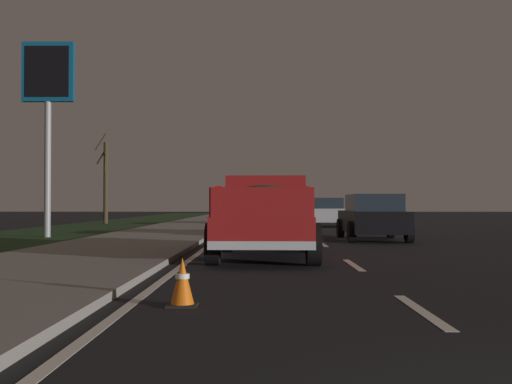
{
  "coord_description": "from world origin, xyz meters",
  "views": [
    {
      "loc": [
        -2.73,
        1.8,
        1.22
      ],
      "look_at": [
        12.56,
        1.97,
        1.5
      ],
      "focal_mm": 44.99,
      "sensor_mm": 36.0,
      "label": 1
    }
  ],
  "objects_px": {
    "sedan_black": "(373,217)",
    "gas_price_sign": "(48,90)",
    "bare_tree_far": "(105,180)",
    "pickup_truck": "(265,214)",
    "sedan_silver": "(326,212)",
    "traffic_cone_near": "(182,282)"
  },
  "relations": [
    {
      "from": "gas_price_sign",
      "to": "bare_tree_far",
      "type": "xyz_separation_m",
      "value": [
        16.37,
        1.92,
        -2.68
      ]
    },
    {
      "from": "pickup_truck",
      "to": "sedan_silver",
      "type": "relative_size",
      "value": 1.24
    },
    {
      "from": "pickup_truck",
      "to": "sedan_black",
      "type": "height_order",
      "value": "pickup_truck"
    },
    {
      "from": "sedan_silver",
      "to": "bare_tree_far",
      "type": "bearing_deg",
      "value": 68.47
    },
    {
      "from": "sedan_silver",
      "to": "traffic_cone_near",
      "type": "relative_size",
      "value": 7.62
    },
    {
      "from": "sedan_black",
      "to": "bare_tree_far",
      "type": "height_order",
      "value": "bare_tree_far"
    },
    {
      "from": "sedan_black",
      "to": "gas_price_sign",
      "type": "height_order",
      "value": "gas_price_sign"
    },
    {
      "from": "gas_price_sign",
      "to": "sedan_silver",
      "type": "bearing_deg",
      "value": -45.38
    },
    {
      "from": "sedan_silver",
      "to": "traffic_cone_near",
      "type": "bearing_deg",
      "value": 170.82
    },
    {
      "from": "gas_price_sign",
      "to": "bare_tree_far",
      "type": "height_order",
      "value": "gas_price_sign"
    },
    {
      "from": "bare_tree_far",
      "to": "sedan_black",
      "type": "bearing_deg",
      "value": -143.38
    },
    {
      "from": "sedan_black",
      "to": "gas_price_sign",
      "type": "xyz_separation_m",
      "value": [
        1.81,
        11.59,
        4.62
      ]
    },
    {
      "from": "sedan_silver",
      "to": "bare_tree_far",
      "type": "height_order",
      "value": "bare_tree_far"
    },
    {
      "from": "pickup_truck",
      "to": "gas_price_sign",
      "type": "height_order",
      "value": "gas_price_sign"
    },
    {
      "from": "pickup_truck",
      "to": "gas_price_sign",
      "type": "distance_m",
      "value": 12.68
    },
    {
      "from": "gas_price_sign",
      "to": "bare_tree_far",
      "type": "distance_m",
      "value": 16.69
    },
    {
      "from": "sedan_silver",
      "to": "traffic_cone_near",
      "type": "distance_m",
      "value": 27.25
    },
    {
      "from": "sedan_silver",
      "to": "gas_price_sign",
      "type": "relative_size",
      "value": 0.62
    },
    {
      "from": "bare_tree_far",
      "to": "pickup_truck",
      "type": "bearing_deg",
      "value": -158.58
    },
    {
      "from": "sedan_black",
      "to": "bare_tree_far",
      "type": "distance_m",
      "value": 22.73
    },
    {
      "from": "gas_price_sign",
      "to": "traffic_cone_near",
      "type": "distance_m",
      "value": 17.96
    },
    {
      "from": "sedan_black",
      "to": "gas_price_sign",
      "type": "distance_m",
      "value": 12.61
    }
  ]
}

